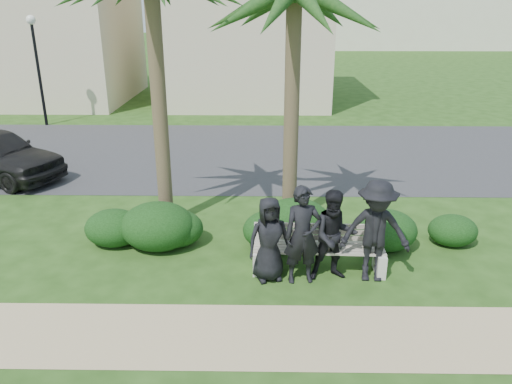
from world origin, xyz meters
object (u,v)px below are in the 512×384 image
(man_b, at_px, (303,235))
(man_d, at_px, (375,231))
(man_c, at_px, (335,236))
(park_bench, at_px, (318,252))
(man_a, at_px, (269,239))
(street_lamp, at_px, (36,51))

(man_b, relative_size, man_d, 0.95)
(man_b, xyz_separation_m, man_d, (1.29, 0.08, 0.05))
(man_b, xyz_separation_m, man_c, (0.58, 0.11, -0.06))
(park_bench, bearing_deg, man_b, -130.40)
(park_bench, xyz_separation_m, man_d, (0.95, -0.29, 0.57))
(man_d, bearing_deg, man_b, -171.53)
(man_a, bearing_deg, park_bench, 2.23)
(man_c, distance_m, man_d, 0.72)
(park_bench, distance_m, man_c, 0.59)
(park_bench, height_order, man_d, man_d)
(man_a, bearing_deg, man_c, -14.08)
(man_b, height_order, man_d, man_d)
(man_d, bearing_deg, man_c, -177.36)
(street_lamp, distance_m, park_bench, 15.68)
(street_lamp, distance_m, man_a, 15.28)
(park_bench, height_order, man_b, man_b)
(man_b, bearing_deg, man_c, 1.88)
(street_lamp, height_order, park_bench, street_lamp)
(park_bench, bearing_deg, street_lamp, 132.12)
(street_lamp, bearing_deg, man_c, -49.71)
(park_bench, xyz_separation_m, man_c, (0.24, -0.27, 0.47))
(man_b, relative_size, man_c, 1.07)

